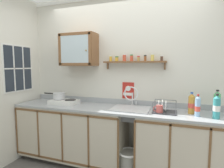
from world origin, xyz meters
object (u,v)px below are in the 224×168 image
Objects in this scene: sink at (131,110)px; trash_bin at (129,163)px; hot_plate_stove at (64,102)px; bottle_water_blue_3 at (198,107)px; bottle_soda_green_1 at (217,104)px; warning_sign at (128,91)px; bottle_juice_amber_2 at (191,104)px; dish_rack at (164,109)px; mug at (159,109)px; wall_cabinet at (79,50)px; bottle_detergent_teal_0 at (217,107)px; saucepan at (59,96)px.

sink reaches higher than trash_bin.
hot_plate_stove is 1.61× the size of bottle_water_blue_3.
warning_sign reaches higher than bottle_soda_green_1.
bottle_juice_amber_2 is 0.91× the size of dish_rack.
sink is 1.46× the size of trash_bin.
hot_plate_stove is at bearing 173.39° from trash_bin.
hot_plate_stove is 1.72× the size of warning_sign.
dish_rack is 0.09m from mug.
wall_cabinet is at bearing 172.77° from sink.
bottle_detergent_teal_0 is 1.16× the size of warning_sign.
bottle_water_blue_3 is (0.06, -0.12, -0.01)m from bottle_juice_amber_2.
mug is at bearing -125.68° from dish_rack.
trash_bin is (1.11, -0.13, -0.76)m from hot_plate_stove.
bottle_detergent_teal_0 is (1.05, -0.16, 0.15)m from sink.
mug is at bearing -161.08° from bottle_juice_amber_2.
warning_sign reaches higher than dish_rack.
saucepan is (-0.11, 0.02, 0.09)m from hot_plate_stove.
hot_plate_stove reaches higher than trash_bin.
warning_sign is at bearing 113.29° from sink.
mug is at bearing -3.08° from hot_plate_stove.
hot_plate_stove is 1.57× the size of bottle_juice_amber_2.
sink is 1.07m from bottle_detergent_teal_0.
bottle_detergent_teal_0 reaches higher than bottle_juice_amber_2.
bottle_juice_amber_2 is at bearing 0.95° from saucepan.
sink reaches higher than bottle_water_blue_3.
bottle_juice_amber_2 is 0.47× the size of wall_cabinet.
dish_rack is at bearing -28.61° from warning_sign.
saucepan is at bearing -178.36° from bottle_soda_green_1.
saucepan is 1.98m from bottle_juice_amber_2.
trash_bin is at bearing -175.53° from bottle_water_blue_3.
trash_bin is at bearing -6.61° from hot_plate_stove.
saucepan is 1.07× the size of trash_bin.
sink is 1.67× the size of bottle_soda_green_1.
bottle_water_blue_3 is at bearing 4.47° from trash_bin.
bottle_detergent_teal_0 is at bearing -3.13° from saucepan.
mug is (1.59, -0.10, -0.07)m from saucepan.
warning_sign is at bearing 160.73° from bottle_detergent_teal_0.
hot_plate_stove is 1.87m from bottle_juice_amber_2.
trash_bin is (0.92, -0.30, -1.59)m from wall_cabinet.
warning_sign is at bearing 169.69° from bottle_soda_green_1.
bottle_soda_green_1 reaches higher than hot_plate_stove.
saucepan is 3.08× the size of mug.
hot_plate_stove is 0.14m from saucepan.
bottle_juice_amber_2 reaches higher than hot_plate_stove.
trash_bin is at bearing -17.85° from wall_cabinet.
saucepan is 1.22× the size of bottle_soda_green_1.
mug is (-0.45, -0.02, -0.07)m from bottle_water_blue_3.
bottle_juice_amber_2 is at bearing 10.08° from dish_rack.
warning_sign is (-1.19, 0.22, 0.08)m from bottle_soda_green_1.
bottle_soda_green_1 is at bearing 79.37° from bottle_detergent_teal_0.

